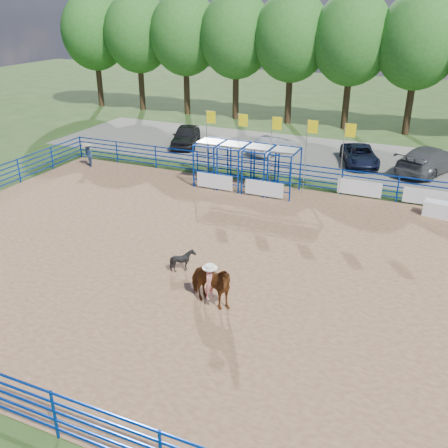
{
  "coord_description": "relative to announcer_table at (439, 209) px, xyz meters",
  "views": [
    {
      "loc": [
        7.5,
        -16.79,
        10.04
      ],
      "look_at": [
        -0.26,
        1.0,
        1.3
      ],
      "focal_mm": 40.0,
      "sensor_mm": 36.0,
      "label": 1
    }
  ],
  "objects": [
    {
      "name": "spectator_cowboy",
      "position": [
        -21.38,
        -0.3,
        0.39
      ],
      "size": [
        0.91,
        0.89,
        1.53
      ],
      "color": "navy",
      "rests_on": "arena_dirt"
    },
    {
      "name": "car_d",
      "position": [
        -0.88,
        7.36,
        0.43
      ],
      "size": [
        4.39,
        6.14,
        1.65
      ],
      "primitive_type": "imported",
      "rotation": [
        0.0,
        0.0,
        2.73
      ],
      "color": "#535355",
      "rests_on": "gravel_strip"
    },
    {
      "name": "perimeter_fence",
      "position": [
        -8.16,
        -8.8,
        0.35
      ],
      "size": [
        30.1,
        20.1,
        1.5
      ],
      "color": "#072F9E",
      "rests_on": "ground"
    },
    {
      "name": "chute_assembly",
      "position": [
        -10.06,
        0.04,
        0.85
      ],
      "size": [
        19.32,
        2.41,
        4.2
      ],
      "color": "#072F9E",
      "rests_on": "ground"
    },
    {
      "name": "car_c",
      "position": [
        -5.2,
        7.37,
        0.23
      ],
      "size": [
        3.43,
        4.92,
        1.25
      ],
      "primitive_type": "imported",
      "rotation": [
        0.0,
        0.0,
        0.33
      ],
      "color": "black",
      "rests_on": "gravel_strip"
    },
    {
      "name": "car_b",
      "position": [
        -11.29,
        7.41,
        0.23
      ],
      "size": [
        2.54,
        4.05,
        1.26
      ],
      "primitive_type": "imported",
      "rotation": [
        0.0,
        0.0,
        2.8
      ],
      "color": "gray",
      "rests_on": "gravel_strip"
    },
    {
      "name": "ground",
      "position": [
        -8.16,
        -8.8,
        -0.4
      ],
      "size": [
        120.0,
        120.0,
        0.0
      ],
      "primitive_type": "plane",
      "color": "#385522",
      "rests_on": "ground"
    },
    {
      "name": "announcer_table",
      "position": [
        0.0,
        0.0,
        0.0
      ],
      "size": [
        1.53,
        0.88,
        0.77
      ],
      "primitive_type": "cube",
      "rotation": [
        0.0,
        0.0,
        -0.15
      ],
      "color": "white",
      "rests_on": "arena_dirt"
    },
    {
      "name": "arena_dirt",
      "position": [
        -8.16,
        -8.8,
        -0.39
      ],
      "size": [
        30.0,
        20.0,
        0.02
      ],
      "primitive_type": "cube",
      "color": "#A47652",
      "rests_on": "ground"
    },
    {
      "name": "calf",
      "position": [
        -9.23,
        -10.06,
        0.08
      ],
      "size": [
        0.91,
        0.83,
        0.93
      ],
      "primitive_type": "imported",
      "rotation": [
        0.0,
        0.0,
        1.48
      ],
      "color": "black",
      "rests_on": "arena_dirt"
    },
    {
      "name": "gravel_strip",
      "position": [
        -8.16,
        8.2,
        -0.4
      ],
      "size": [
        40.0,
        10.0,
        0.01
      ],
      "primitive_type": "cube",
      "color": "gray",
      "rests_on": "ground"
    },
    {
      "name": "treeline",
      "position": [
        -8.16,
        17.2,
        7.13
      ],
      "size": [
        56.4,
        6.4,
        11.24
      ],
      "color": "#3F2B19",
      "rests_on": "ground"
    },
    {
      "name": "car_a",
      "position": [
        -17.94,
        6.88,
        0.36
      ],
      "size": [
        3.06,
        4.77,
        1.51
      ],
      "primitive_type": "imported",
      "rotation": [
        0.0,
        0.0,
        0.31
      ],
      "color": "black",
      "rests_on": "gravel_strip"
    },
    {
      "name": "horse_and_rider",
      "position": [
        -7.17,
        -11.9,
        0.53
      ],
      "size": [
        2.23,
        1.43,
        2.26
      ],
      "color": "#623313",
      "rests_on": "arena_dirt"
    }
  ]
}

